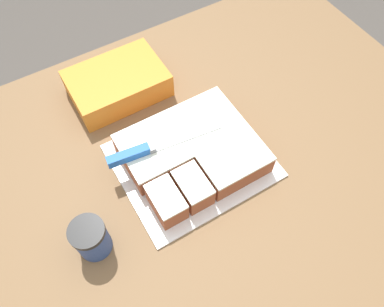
% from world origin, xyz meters
% --- Properties ---
extents(ground_plane, '(8.00, 8.00, 0.00)m').
position_xyz_m(ground_plane, '(0.00, 0.00, 0.00)').
color(ground_plane, '#4C4742').
extents(countertop, '(1.40, 1.10, 0.96)m').
position_xyz_m(countertop, '(0.00, 0.00, 0.48)').
color(countertop, brown).
rests_on(countertop, ground_plane).
extents(cake_board, '(0.36, 0.32, 0.01)m').
position_xyz_m(cake_board, '(-0.03, 0.05, 0.96)').
color(cake_board, white).
rests_on(cake_board, countertop).
extents(cake, '(0.31, 0.26, 0.06)m').
position_xyz_m(cake, '(-0.02, 0.05, 0.99)').
color(cake, '#994C2D').
rests_on(cake, cake_board).
extents(knife, '(0.29, 0.06, 0.02)m').
position_xyz_m(knife, '(-0.14, 0.10, 1.03)').
color(knife, silver).
rests_on(knife, cake).
extents(coffee_cup, '(0.08, 0.08, 0.10)m').
position_xyz_m(coffee_cup, '(-0.32, -0.03, 1.01)').
color(coffee_cup, '#334C8C').
rests_on(coffee_cup, countertop).
extents(storage_box, '(0.26, 0.18, 0.07)m').
position_xyz_m(storage_box, '(-0.09, 0.35, 0.99)').
color(storage_box, orange).
rests_on(storage_box, countertop).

